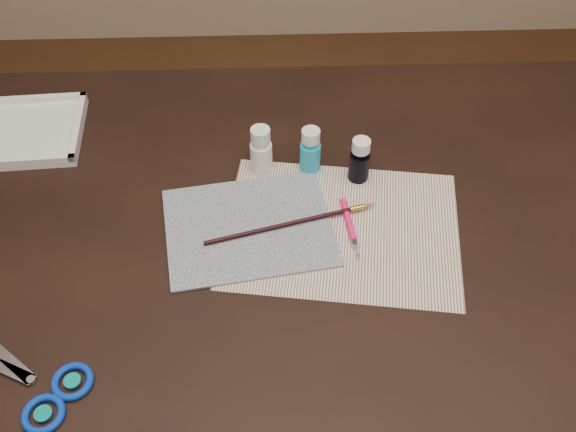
{
  "coord_description": "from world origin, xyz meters",
  "views": [
    {
      "loc": [
        -0.02,
        -0.64,
        1.52
      ],
      "look_at": [
        0.0,
        0.0,
        0.8
      ],
      "focal_mm": 40.0,
      "sensor_mm": 36.0,
      "label": 1
    }
  ],
  "objects_px": {
    "paper": "(342,229)",
    "canvas": "(249,227)",
    "paint_bottle_white": "(261,150)",
    "palette_tray": "(30,131)",
    "paint_bottle_navy": "(360,160)",
    "scissors": "(16,378)",
    "paint_bottle_cyan": "(310,150)"
  },
  "relations": [
    {
      "from": "paper",
      "to": "canvas",
      "type": "bearing_deg",
      "value": 177.34
    },
    {
      "from": "paint_bottle_white",
      "to": "palette_tray",
      "type": "bearing_deg",
      "value": 165.87
    },
    {
      "from": "paint_bottle_navy",
      "to": "scissors",
      "type": "xyz_separation_m",
      "value": [
        -0.49,
        -0.36,
        -0.04
      ]
    },
    {
      "from": "paint_bottle_navy",
      "to": "paint_bottle_cyan",
      "type": "bearing_deg",
      "value": 162.57
    },
    {
      "from": "canvas",
      "to": "paint_bottle_navy",
      "type": "distance_m",
      "value": 0.22
    },
    {
      "from": "paint_bottle_cyan",
      "to": "palette_tray",
      "type": "bearing_deg",
      "value": 168.1
    },
    {
      "from": "scissors",
      "to": "palette_tray",
      "type": "relative_size",
      "value": 1.17
    },
    {
      "from": "paint_bottle_cyan",
      "to": "paint_bottle_navy",
      "type": "height_order",
      "value": "paint_bottle_cyan"
    },
    {
      "from": "canvas",
      "to": "scissors",
      "type": "relative_size",
      "value": 1.21
    },
    {
      "from": "paint_bottle_white",
      "to": "paint_bottle_cyan",
      "type": "xyz_separation_m",
      "value": [
        0.08,
        -0.0,
        -0.0
      ]
    },
    {
      "from": "paper",
      "to": "palette_tray",
      "type": "bearing_deg",
      "value": 155.74
    },
    {
      "from": "paint_bottle_cyan",
      "to": "scissors",
      "type": "distance_m",
      "value": 0.56
    },
    {
      "from": "canvas",
      "to": "paint_bottle_white",
      "type": "height_order",
      "value": "paint_bottle_white"
    },
    {
      "from": "paper",
      "to": "canvas",
      "type": "distance_m",
      "value": 0.15
    },
    {
      "from": "paint_bottle_white",
      "to": "scissors",
      "type": "bearing_deg",
      "value": -130.14
    },
    {
      "from": "paint_bottle_white",
      "to": "scissors",
      "type": "height_order",
      "value": "paint_bottle_white"
    },
    {
      "from": "paper",
      "to": "paint_bottle_navy",
      "type": "relative_size",
      "value": 4.4
    },
    {
      "from": "canvas",
      "to": "paint_bottle_cyan",
      "type": "height_order",
      "value": "paint_bottle_cyan"
    },
    {
      "from": "scissors",
      "to": "paper",
      "type": "bearing_deg",
      "value": -125.71
    },
    {
      "from": "paper",
      "to": "paint_bottle_cyan",
      "type": "distance_m",
      "value": 0.15
    },
    {
      "from": "paint_bottle_white",
      "to": "paint_bottle_navy",
      "type": "bearing_deg",
      "value": -8.9
    },
    {
      "from": "paint_bottle_cyan",
      "to": "palette_tray",
      "type": "distance_m",
      "value": 0.51
    },
    {
      "from": "paint_bottle_white",
      "to": "scissors",
      "type": "distance_m",
      "value": 0.5
    },
    {
      "from": "canvas",
      "to": "palette_tray",
      "type": "distance_m",
      "value": 0.46
    },
    {
      "from": "paper",
      "to": "canvas",
      "type": "height_order",
      "value": "canvas"
    },
    {
      "from": "paint_bottle_white",
      "to": "paint_bottle_cyan",
      "type": "bearing_deg",
      "value": -0.21
    },
    {
      "from": "paint_bottle_navy",
      "to": "paper",
      "type": "bearing_deg",
      "value": -108.41
    },
    {
      "from": "palette_tray",
      "to": "paint_bottle_cyan",
      "type": "bearing_deg",
      "value": -11.9
    },
    {
      "from": "paper",
      "to": "paint_bottle_white",
      "type": "xyz_separation_m",
      "value": [
        -0.12,
        0.14,
        0.04
      ]
    },
    {
      "from": "paper",
      "to": "paint_bottle_white",
      "type": "distance_m",
      "value": 0.19
    },
    {
      "from": "paint_bottle_cyan",
      "to": "canvas",
      "type": "bearing_deg",
      "value": -128.29
    },
    {
      "from": "paint_bottle_navy",
      "to": "palette_tray",
      "type": "height_order",
      "value": "paint_bottle_navy"
    }
  ]
}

